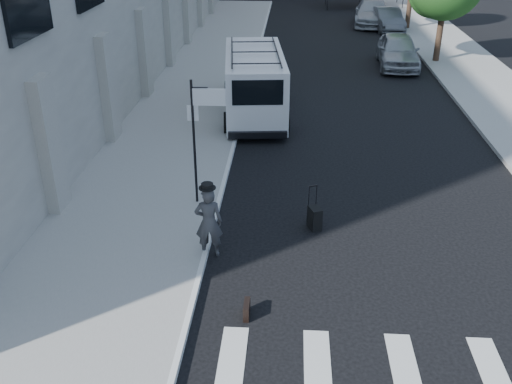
# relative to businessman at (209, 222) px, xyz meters

# --- Properties ---
(ground) EXTENTS (120.00, 120.00, 0.00)m
(ground) POSITION_rel_businessman_xyz_m (1.90, -0.73, -0.91)
(ground) COLOR black
(ground) RESTS_ON ground
(sidewalk_left) EXTENTS (4.50, 48.00, 0.15)m
(sidewalk_left) POSITION_rel_businessman_xyz_m (-2.35, 15.27, -0.83)
(sidewalk_left) COLOR gray
(sidewalk_left) RESTS_ON ground
(sidewalk_right) EXTENTS (4.00, 56.00, 0.15)m
(sidewalk_right) POSITION_rel_businessman_xyz_m (10.90, 19.27, -0.83)
(sidewalk_right) COLOR gray
(sidewalk_right) RESTS_ON ground
(sign_pole) EXTENTS (1.03, 0.07, 3.50)m
(sign_pole) POSITION_rel_businessman_xyz_m (-0.46, 2.47, 1.75)
(sign_pole) COLOR black
(sign_pole) RESTS_ON sidewalk_left
(businessman) EXTENTS (0.69, 0.48, 1.81)m
(businessman) POSITION_rel_businessman_xyz_m (0.00, 0.00, 0.00)
(businessman) COLOR #3A3A3D
(businessman) RESTS_ON ground
(briefcase) EXTENTS (0.12, 0.44, 0.34)m
(briefcase) POSITION_rel_businessman_xyz_m (1.08, -2.26, -0.74)
(briefcase) COLOR black
(briefcase) RESTS_ON ground
(suitcase) EXTENTS (0.40, 0.49, 1.17)m
(suitcase) POSITION_rel_businessman_xyz_m (2.57, 1.43, -0.59)
(suitcase) COLOR black
(suitcase) RESTS_ON ground
(cargo_van) EXTENTS (2.90, 6.90, 2.51)m
(cargo_van) POSITION_rel_businessman_xyz_m (0.38, 10.45, 0.39)
(cargo_van) COLOR silver
(cargo_van) RESTS_ON ground
(parked_car_a) EXTENTS (2.23, 4.99, 1.66)m
(parked_car_a) POSITION_rel_businessman_xyz_m (7.30, 18.38, -0.07)
(parked_car_a) COLOR #9EA1A5
(parked_car_a) RESTS_ON ground
(parked_car_b) EXTENTS (1.91, 4.55, 1.46)m
(parked_car_b) POSITION_rel_businessman_xyz_m (8.11, 27.96, -0.17)
(parked_car_b) COLOR #515458
(parked_car_b) RESTS_ON ground
(parked_car_c) EXTENTS (2.93, 5.94, 1.66)m
(parked_car_c) POSITION_rel_businessman_xyz_m (7.31, 29.92, -0.07)
(parked_car_c) COLOR #A2A5AA
(parked_car_c) RESTS_ON ground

